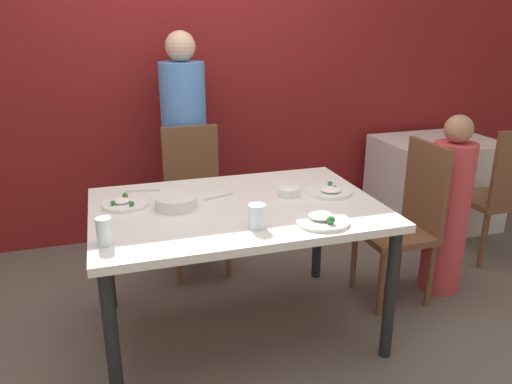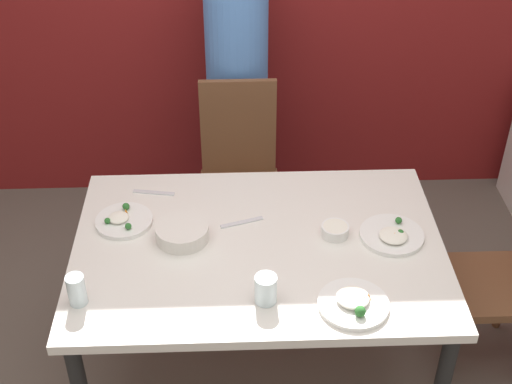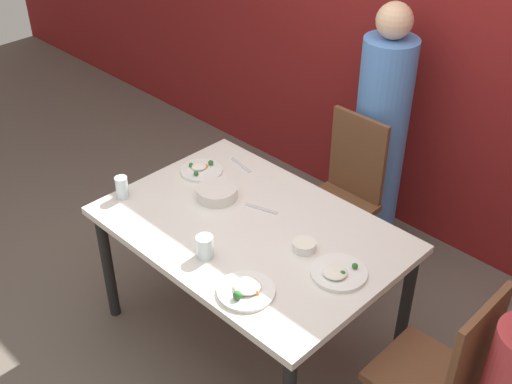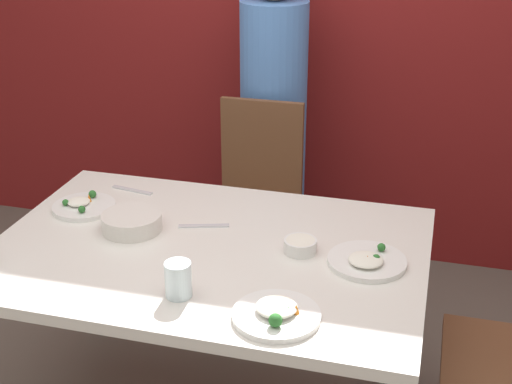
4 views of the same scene
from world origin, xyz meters
The scene contains 11 objects.
dining_table centered at (0.00, 0.00, 0.67)m, with size 1.45×1.00×0.75m.
chair_adult_spot centered at (-0.06, 0.85, 0.51)m, with size 0.40×0.40×0.97m.
person_adult centered at (-0.06, 1.17, 0.73)m, with size 0.32×0.32×1.58m.
bowl_curry centered at (-0.30, 0.05, 0.78)m, with size 0.21×0.21×0.06m.
plate_rice_adult centered at (0.32, -0.35, 0.76)m, with size 0.25×0.25×0.06m.
plate_rice_child centered at (0.53, 0.02, 0.76)m, with size 0.25×0.25×0.05m.
plate_noodles centered at (-0.54, 0.16, 0.76)m, with size 0.23×0.23×0.05m.
bowl_rice_small centered at (0.31, 0.05, 0.77)m, with size 0.11×0.11×0.04m.
glass_water_tall centered at (0.01, -0.31, 0.80)m, with size 0.08×0.08×0.11m.
fork_steel centered at (-0.06, 0.14, 0.75)m, with size 0.18×0.07×0.01m.
spoon_steel centered at (-0.44, 0.36, 0.75)m, with size 0.18×0.05×0.01m.
Camera 4 is at (0.71, -1.99, 1.90)m, focal length 50.00 mm.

